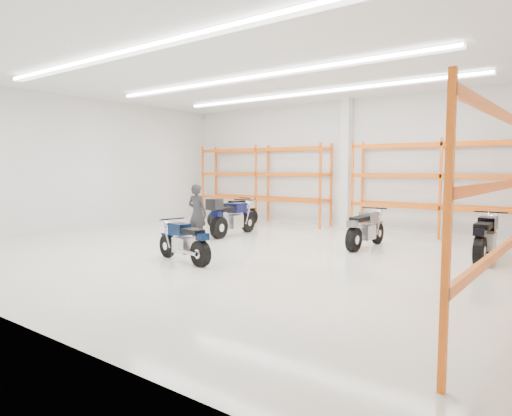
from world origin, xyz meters
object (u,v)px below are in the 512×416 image
Objects in this scene: motorcycle_back_b at (230,218)px; motorcycle_main at (185,243)px; motorcycle_back_d at (485,238)px; standing_man at (197,213)px; structural_column at (346,164)px; motorcycle_back_c at (365,230)px; motorcycle_back_a at (231,213)px.

motorcycle_main is at bearing -63.94° from motorcycle_back_b.
standing_man is (-7.05, -2.13, 0.33)m from motorcycle_back_d.
motorcycle_back_d is 6.33m from structural_column.
structural_column is at bearing 63.80° from motorcycle_back_b.
motorcycle_back_c is at bearing -160.93° from standing_man.
standing_man is at bearing 129.05° from motorcycle_main.
structural_column is (0.17, 7.60, 1.80)m from motorcycle_main.
motorcycle_back_b reaches higher than motorcycle_back_d.
standing_man is (1.44, -3.19, 0.35)m from motorcycle_back_a.
standing_man reaches higher than motorcycle_main.
motorcycle_main is at bearing -120.34° from motorcycle_back_c.
motorcycle_back_b is 1.11× the size of motorcycle_back_c.
standing_man reaches higher than motorcycle_back_c.
structural_column is (-5.12, 3.29, 1.74)m from motorcycle_back_d.
motorcycle_back_b is 4.24m from motorcycle_back_c.
motorcycle_back_a is at bearing 167.84° from motorcycle_back_c.
motorcycle_main is at bearing 122.89° from standing_man.
standing_man is at bearing -163.16° from motorcycle_back_d.
motorcycle_back_a is 4.42m from structural_column.
structural_column reaches higher than motorcycle_main.
motorcycle_back_c is at bearing -176.84° from motorcycle_back_d.
standing_man is at bearing -154.77° from motorcycle_back_c.
standing_man is 0.37× the size of structural_column.
standing_man is at bearing -109.63° from structural_column.
motorcycle_main is 0.91× the size of motorcycle_back_c.
structural_column is at bearing 147.27° from motorcycle_back_d.
standing_man is at bearing -89.44° from motorcycle_back_b.
motorcycle_back_c is 1.27× the size of standing_man.
structural_column is (1.95, 3.96, 1.67)m from motorcycle_back_b.
motorcycle_back_a is 3.52m from standing_man.
motorcycle_back_b is at bearing -173.03° from motorcycle_back_c.
motorcycle_back_d is at bearing -169.33° from standing_man.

